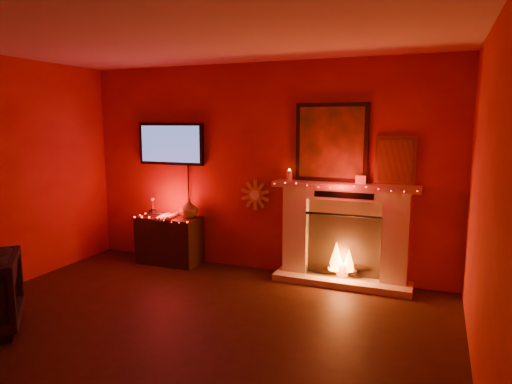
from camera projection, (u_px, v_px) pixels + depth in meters
room at (146, 198)px, 3.65m from camera, size 5.00×5.00×5.00m
fireplace at (344, 224)px, 5.52m from camera, size 1.72×0.40×2.18m
tv at (171, 144)px, 6.33m from camera, size 1.00×0.07×1.24m
sunburst_clock at (255, 195)px, 5.99m from camera, size 0.40×0.03×0.40m
console_table at (170, 237)px, 6.33m from camera, size 0.86×0.53×0.92m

